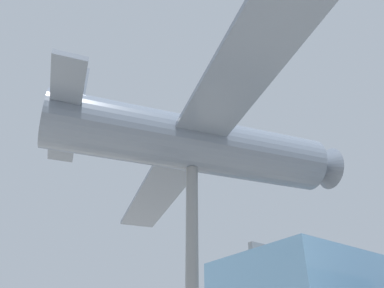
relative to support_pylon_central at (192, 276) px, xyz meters
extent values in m
cube|color=#51565B|center=(-6.92, 16.45, 3.96)|extent=(0.36, 14.02, 0.60)
cylinder|color=slate|center=(0.00, 0.00, 0.00)|extent=(0.43, 0.43, 7.70)
cylinder|color=#4C5666|center=(0.00, 0.00, 4.91)|extent=(5.06, 11.01, 2.13)
cube|color=#4C5666|center=(0.00, 0.00, 4.91)|extent=(20.17, 7.58, 0.18)
cube|color=#4C5666|center=(-1.33, -4.59, 5.07)|extent=(6.56, 2.78, 0.18)
cube|color=#4C5666|center=(-1.33, -4.59, 6.28)|extent=(0.48, 1.11, 2.32)
cone|color=#4C5666|center=(1.64, 5.66, 4.91)|extent=(2.00, 1.41, 1.81)
sphere|color=black|center=(1.82, 6.29, 4.91)|extent=(0.44, 0.44, 0.44)
camera|label=1|loc=(10.14, -7.22, -2.44)|focal=35.00mm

